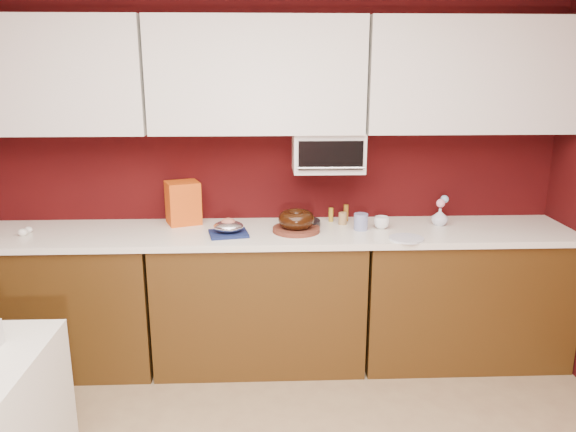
{
  "coord_description": "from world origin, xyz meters",
  "views": [
    {
      "loc": [
        0.05,
        -1.47,
        1.9
      ],
      "look_at": [
        0.18,
        1.84,
        1.02
      ],
      "focal_mm": 35.0,
      "sensor_mm": 36.0,
      "label": 1
    }
  ],
  "objects_px": {
    "foil_ham_nest": "(228,226)",
    "coffee_mug": "(382,221)",
    "flower_vase": "(440,216)",
    "toaster_oven": "(328,152)",
    "pandoro_box": "(183,203)",
    "blue_jar": "(361,222)",
    "bundt_cake": "(296,219)"
  },
  "relations": [
    {
      "from": "pandoro_box",
      "to": "coffee_mug",
      "type": "bearing_deg",
      "value": -28.24
    },
    {
      "from": "foil_ham_nest",
      "to": "coffee_mug",
      "type": "relative_size",
      "value": 1.96
    },
    {
      "from": "bundt_cake",
      "to": "flower_vase",
      "type": "xyz_separation_m",
      "value": [
        0.94,
        0.11,
        -0.02
      ]
    },
    {
      "from": "pandoro_box",
      "to": "coffee_mug",
      "type": "xyz_separation_m",
      "value": [
        1.28,
        -0.18,
        -0.09
      ]
    },
    {
      "from": "coffee_mug",
      "to": "foil_ham_nest",
      "type": "bearing_deg",
      "value": -173.84
    },
    {
      "from": "bundt_cake",
      "to": "blue_jar",
      "type": "height_order",
      "value": "bundt_cake"
    },
    {
      "from": "pandoro_box",
      "to": "blue_jar",
      "type": "bearing_deg",
      "value": -30.29
    },
    {
      "from": "toaster_oven",
      "to": "blue_jar",
      "type": "height_order",
      "value": "toaster_oven"
    },
    {
      "from": "bundt_cake",
      "to": "pandoro_box",
      "type": "xyz_separation_m",
      "value": [
        -0.73,
        0.23,
        0.06
      ]
    },
    {
      "from": "bundt_cake",
      "to": "toaster_oven",
      "type": "bearing_deg",
      "value": 42.71
    },
    {
      "from": "bundt_cake",
      "to": "coffee_mug",
      "type": "distance_m",
      "value": 0.55
    },
    {
      "from": "toaster_oven",
      "to": "coffee_mug",
      "type": "distance_m",
      "value": 0.56
    },
    {
      "from": "bundt_cake",
      "to": "coffee_mug",
      "type": "xyz_separation_m",
      "value": [
        0.55,
        0.05,
        -0.03
      ]
    },
    {
      "from": "toaster_oven",
      "to": "foil_ham_nest",
      "type": "distance_m",
      "value": 0.8
    },
    {
      "from": "blue_jar",
      "to": "flower_vase",
      "type": "xyz_separation_m",
      "value": [
        0.53,
        0.09,
        0.01
      ]
    },
    {
      "from": "foil_ham_nest",
      "to": "blue_jar",
      "type": "relative_size",
      "value": 1.76
    },
    {
      "from": "bundt_cake",
      "to": "blue_jar",
      "type": "relative_size",
      "value": 2.15
    },
    {
      "from": "pandoro_box",
      "to": "flower_vase",
      "type": "height_order",
      "value": "pandoro_box"
    },
    {
      "from": "toaster_oven",
      "to": "coffee_mug",
      "type": "xyz_separation_m",
      "value": [
        0.34,
        -0.15,
        -0.43
      ]
    },
    {
      "from": "toaster_oven",
      "to": "pandoro_box",
      "type": "bearing_deg",
      "value": 178.12
    },
    {
      "from": "toaster_oven",
      "to": "foil_ham_nest",
      "type": "height_order",
      "value": "toaster_oven"
    },
    {
      "from": "bundt_cake",
      "to": "pandoro_box",
      "type": "relative_size",
      "value": 0.81
    },
    {
      "from": "coffee_mug",
      "to": "flower_vase",
      "type": "xyz_separation_m",
      "value": [
        0.4,
        0.06,
        0.02
      ]
    },
    {
      "from": "toaster_oven",
      "to": "pandoro_box",
      "type": "xyz_separation_m",
      "value": [
        -0.95,
        0.03,
        -0.34
      ]
    },
    {
      "from": "foil_ham_nest",
      "to": "bundt_cake",
      "type": "bearing_deg",
      "value": 7.82
    },
    {
      "from": "foil_ham_nest",
      "to": "flower_vase",
      "type": "distance_m",
      "value": 1.38
    },
    {
      "from": "blue_jar",
      "to": "flower_vase",
      "type": "distance_m",
      "value": 0.54
    },
    {
      "from": "pandoro_box",
      "to": "coffee_mug",
      "type": "height_order",
      "value": "pandoro_box"
    },
    {
      "from": "coffee_mug",
      "to": "flower_vase",
      "type": "relative_size",
      "value": 0.74
    },
    {
      "from": "bundt_cake",
      "to": "coffee_mug",
      "type": "relative_size",
      "value": 2.4
    },
    {
      "from": "toaster_oven",
      "to": "pandoro_box",
      "type": "relative_size",
      "value": 1.61
    },
    {
      "from": "pandoro_box",
      "to": "bundt_cake",
      "type": "bearing_deg",
      "value": -37.47
    }
  ]
}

